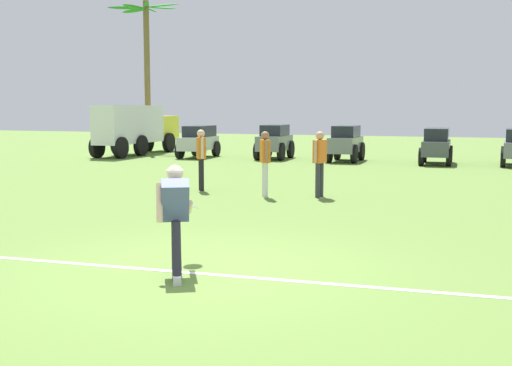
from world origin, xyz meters
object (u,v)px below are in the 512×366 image
object	(u,v)px
parked_car_slot_a	(199,140)
palm_tree_far_left	(147,58)
teammate_deep	(201,154)
box_truck	(136,127)
parked_car_slot_b	(275,141)
frisbee_thrower	(176,214)
teammate_midfield	(320,158)
parked_car_slot_d	(436,145)
parked_car_slot_c	(346,142)
teammate_near_sideline	(265,158)
frisbee_in_flight	(189,206)

from	to	relation	value
parked_car_slot_a	palm_tree_far_left	distance (m)	6.67
teammate_deep	parked_car_slot_a	xyz separation A→B (m)	(-4.63, 9.91, -0.22)
box_truck	parked_car_slot_b	bearing A→B (deg)	-1.87
palm_tree_far_left	frisbee_thrower	bearing A→B (deg)	-60.05
frisbee_thrower	teammate_midfield	xyz separation A→B (m)	(-0.01, 7.52, 0.15)
teammate_midfield	teammate_deep	size ratio (longest dim) A/B	1.00
palm_tree_far_left	parked_car_slot_a	bearing A→B (deg)	-38.12
parked_car_slot_a	parked_car_slot_d	bearing A→B (deg)	0.46
teammate_midfield	box_truck	size ratio (longest dim) A/B	0.26
parked_car_slot_b	parked_car_slot_c	bearing A→B (deg)	-4.29
parked_car_slot_d	teammate_near_sideline	bearing A→B (deg)	-106.82
parked_car_slot_b	teammate_deep	bearing A→B (deg)	-82.49
teammate_near_sideline	teammate_midfield	world-z (taller)	same
frisbee_thrower	parked_car_slot_b	world-z (taller)	parked_car_slot_b
teammate_near_sideline	teammate_midfield	xyz separation A→B (m)	(1.23, 0.38, 0.00)
palm_tree_far_left	parked_car_slot_d	bearing A→B (deg)	-13.23
box_truck	frisbee_in_flight	bearing A→B (deg)	-57.80
parked_car_slot_d	palm_tree_far_left	bearing A→B (deg)	166.77
frisbee_thrower	box_truck	world-z (taller)	box_truck
parked_car_slot_a	parked_car_slot_c	size ratio (longest dim) A/B	1.03
palm_tree_far_left	parked_car_slot_c	bearing A→B (deg)	-17.21
frisbee_in_flight	parked_car_slot_b	xyz separation A→B (m)	(-4.31, 17.14, -0.02)
frisbee_in_flight	box_truck	bearing A→B (deg)	122.20
frisbee_thrower	parked_car_slot_b	size ratio (longest dim) A/B	0.58
parked_car_slot_d	box_truck	bearing A→B (deg)	177.98
teammate_deep	parked_car_slot_d	xyz separation A→B (m)	(5.11, 9.99, -0.22)
parked_car_slot_a	parked_car_slot_b	world-z (taller)	parked_car_slot_b
parked_car_slot_c	palm_tree_far_left	bearing A→B (deg)	162.79
teammate_deep	parked_car_slot_a	world-z (taller)	teammate_deep
parked_car_slot_b	palm_tree_far_left	world-z (taller)	palm_tree_far_left
parked_car_slot_c	frisbee_thrower	bearing A→B (deg)	-85.18
box_truck	parked_car_slot_d	bearing A→B (deg)	-2.02
frisbee_in_flight	parked_car_slot_d	xyz separation A→B (m)	(2.14, 16.89, -0.04)
teammate_deep	box_truck	distance (m)	13.14
teammate_midfield	frisbee_in_flight	bearing A→B (deg)	-91.57
teammate_midfield	palm_tree_far_left	distance (m)	18.45
frisbee_thrower	palm_tree_far_left	world-z (taller)	palm_tree_far_left
teammate_near_sideline	parked_car_slot_d	distance (m)	11.03
parked_car_slot_a	box_truck	size ratio (longest dim) A/B	0.41
teammate_midfield	parked_car_slot_c	size ratio (longest dim) A/B	0.66
teammate_near_sideline	parked_car_slot_b	world-z (taller)	teammate_near_sideline
parked_car_slot_b	box_truck	size ratio (longest dim) A/B	0.40
frisbee_in_flight	parked_car_slot_d	size ratio (longest dim) A/B	0.15
teammate_deep	parked_car_slot_a	bearing A→B (deg)	115.04
parked_car_slot_c	box_truck	bearing A→B (deg)	177.37
parked_car_slot_b	parked_car_slot_c	distance (m)	3.02
teammate_midfield	parked_car_slot_a	size ratio (longest dim) A/B	0.64
teammate_midfield	parked_car_slot_c	bearing A→B (deg)	98.29
frisbee_in_flight	parked_car_slot_b	size ratio (longest dim) A/B	0.16
box_truck	palm_tree_far_left	bearing A→B (deg)	108.92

